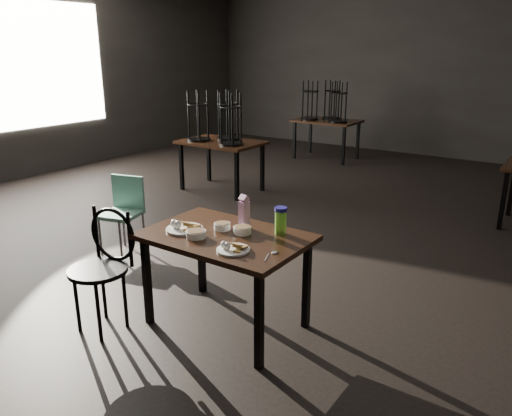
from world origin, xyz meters
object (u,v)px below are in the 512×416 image
Objects in this scene: juice_carton at (244,213)px; school_chair at (124,208)px; main_table at (225,244)px; bentwood_chair at (104,260)px; water_bottle at (281,220)px.

school_chair is at bearing 168.51° from juice_carton.
main_table is 0.28m from juice_carton.
juice_carton is 0.33× the size of school_chair.
water_bottle is at bearing 27.30° from bentwood_chair.
school_chair is (-1.03, 1.09, -0.06)m from bentwood_chair.
juice_carton is at bearing 81.81° from main_table.
water_bottle is 0.22× the size of bentwood_chair.
bentwood_chair is (-1.08, -0.76, -0.31)m from water_bottle.
water_bottle is (0.30, 0.04, -0.02)m from juice_carton.
juice_carton is 1.89m from school_chair.
main_table is at bearing -98.19° from juice_carton.
juice_carton reaches higher than school_chair.
school_chair is (-1.81, 0.37, -0.39)m from juice_carton.
bentwood_chair is at bearing -145.38° from main_table.
bentwood_chair is 1.15× the size of school_chair.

